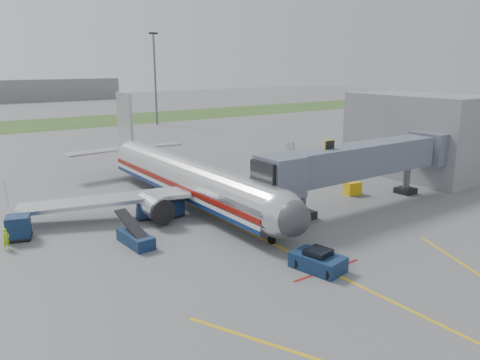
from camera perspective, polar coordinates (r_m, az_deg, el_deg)
ground at (r=35.40m, az=5.93°, el=-8.67°), size 400.00×400.00×0.00m
grass_strip at (r=117.29m, az=-24.46°, el=6.07°), size 300.00×25.00×0.01m
apron_markings at (r=30.75m, az=15.24°, el=-12.75°), size 21.52×50.00×0.01m
airliner at (r=46.55m, az=-6.38°, el=0.29°), size 32.10×35.67×10.25m
jet_bridge at (r=46.31m, az=14.05°, el=2.20°), size 25.30×4.00×6.90m
terminal at (r=62.72m, az=20.97°, el=5.18°), size 10.00×16.00×10.00m
light_mast_right at (r=109.91m, az=-10.31°, el=12.28°), size 2.00×0.44×20.40m
pushback_tug at (r=32.55m, az=9.47°, el=-9.72°), size 2.75×3.82×1.45m
baggage_cart_a at (r=43.28m, az=-7.97°, el=-3.41°), size 1.64×1.64×1.48m
baggage_cart_b at (r=42.96m, az=-11.52°, el=-3.60°), size 1.84×1.84×1.62m
baggage_cart_c at (r=41.14m, az=-25.39°, el=-5.25°), size 2.23×2.23×1.94m
belt_loader at (r=37.18m, az=-12.64°, el=-6.89°), size 1.70×4.64×2.23m
ground_power_cart at (r=51.35m, az=13.55°, el=-1.00°), size 1.85×1.38×1.36m
ramp_worker at (r=39.41m, az=-26.63°, el=-6.44°), size 0.73×0.69×1.68m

